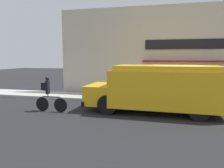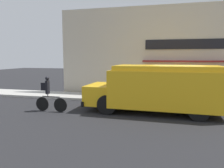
{
  "view_description": "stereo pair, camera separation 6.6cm",
  "coord_description": "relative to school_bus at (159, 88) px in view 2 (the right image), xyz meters",
  "views": [
    {
      "loc": [
        -0.53,
        -11.99,
        2.59
      ],
      "look_at": [
        -3.51,
        -0.2,
        1.1
      ],
      "focal_mm": 35.0,
      "sensor_mm": 36.0,
      "label": 1
    },
    {
      "loc": [
        -0.47,
        -11.97,
        2.59
      ],
      "look_at": [
        -3.51,
        -0.2,
        1.1
      ],
      "focal_mm": 35.0,
      "sensor_mm": 36.0,
      "label": 2
    }
  ],
  "objects": [
    {
      "name": "sidewalk",
      "position": [
        0.86,
        2.71,
        -1.1
      ],
      "size": [
        28.0,
        2.13,
        0.15
      ],
      "color": "#ADAAA3",
      "rests_on": "ground_plane"
    },
    {
      "name": "cyclist",
      "position": [
        -5.12,
        -1.1,
        -0.38
      ],
      "size": [
        1.65,
        0.2,
        1.69
      ],
      "rotation": [
        0.0,
        0.0,
        -0.02
      ],
      "color": "black",
      "rests_on": "ground_plane"
    },
    {
      "name": "storefront",
      "position": [
        0.88,
        4.18,
        1.76
      ],
      "size": [
        15.64,
        0.73,
        5.87
      ],
      "color": "beige",
      "rests_on": "ground_plane"
    },
    {
      "name": "trash_bin",
      "position": [
        -0.19,
        2.95,
        -0.65
      ],
      "size": [
        0.48,
        0.48,
        0.75
      ],
      "color": "slate",
      "rests_on": "sidewalk"
    },
    {
      "name": "ground_plane",
      "position": [
        0.86,
        1.64,
        -1.17
      ],
      "size": [
        70.0,
        70.0,
        0.0
      ],
      "primitive_type": "plane",
      "color": "#232326"
    },
    {
      "name": "school_bus",
      "position": [
        0.0,
        0.0,
        0.0
      ],
      "size": [
        6.39,
        2.89,
        2.21
      ],
      "rotation": [
        0.0,
        0.0,
        -0.02
      ],
      "color": "yellow",
      "rests_on": "ground_plane"
    }
  ]
}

